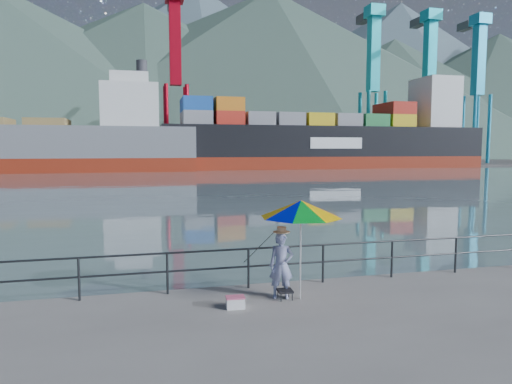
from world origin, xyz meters
TOP-DOWN VIEW (x-y plane):
  - harbor_water at (0.00, 130.00)m, footprint 500.00×280.00m
  - far_dock at (10.00, 93.00)m, footprint 200.00×40.00m
  - guardrail at (0.00, 1.70)m, footprint 22.00×0.06m
  - mountains at (38.82, 207.75)m, footprint 600.00×332.80m
  - port_cranes at (31.00, 84.00)m, footprint 116.00×28.00m
  - container_stacks at (34.02, 93.43)m, footprint 58.00×5.40m
  - fisherman at (1.58, 0.77)m, footprint 0.64×0.50m
  - beach_umbrella at (1.98, 0.59)m, footprint 2.32×2.32m
  - folding_stool at (1.63, 0.65)m, footprint 0.36×0.36m
  - cooler_bag at (0.39, 0.35)m, footprint 0.41×0.29m
  - fishing_rod at (1.38, 2.19)m, footprint 0.46×1.54m
  - bulk_carrier at (-19.73, 70.02)m, footprint 57.08×9.88m
  - container_ship at (34.13, 73.05)m, footprint 61.91×10.32m

SIDE VIEW (x-z plane):
  - harbor_water at x=0.00m, z-range 0.00..0.00m
  - far_dock at x=10.00m, z-range -0.20..0.20m
  - fishing_rod at x=1.38m, z-range -0.56..0.56m
  - cooler_bag at x=0.39m, z-range 0.00..0.23m
  - folding_stool at x=1.63m, z-range 0.01..0.23m
  - guardrail at x=0.00m, z-range 0.01..1.03m
  - fisherman at x=1.58m, z-range 0.00..1.54m
  - beach_umbrella at x=1.98m, z-range 0.96..3.28m
  - container_stacks at x=34.02m, z-range -1.58..6.22m
  - bulk_carrier at x=-19.73m, z-range -3.20..11.30m
  - container_ship at x=34.13m, z-range -3.23..14.87m
  - port_cranes at x=31.00m, z-range -3.20..35.20m
  - mountains at x=38.82m, z-range -4.45..75.55m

